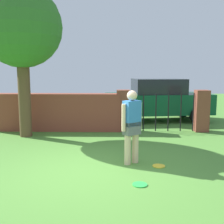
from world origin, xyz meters
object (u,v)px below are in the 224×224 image
object	(u,v)px
frisbee_green	(140,185)
frisbee_yellow	(159,166)
car	(158,100)
person	(132,124)
tree	(21,28)

from	to	relation	value
frisbee_green	frisbee_yellow	bearing A→B (deg)	64.34
car	frisbee_green	world-z (taller)	car
person	frisbee_yellow	bearing A→B (deg)	125.72
car	tree	bearing A→B (deg)	-155.09
car	frisbee_yellow	world-z (taller)	car
frisbee_yellow	frisbee_green	world-z (taller)	same
tree	frisbee_green	distance (m)	5.97
person	frisbee_yellow	world-z (taller)	person
frisbee_yellow	car	bearing A→B (deg)	82.40
person	car	distance (m)	5.59
person	frisbee_green	distance (m)	1.49
tree	car	size ratio (longest dim) A/B	1.04
tree	frisbee_green	bearing A→B (deg)	-48.68
frisbee_yellow	tree	bearing A→B (deg)	144.02
person	frisbee_green	size ratio (longest dim) A/B	6.00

